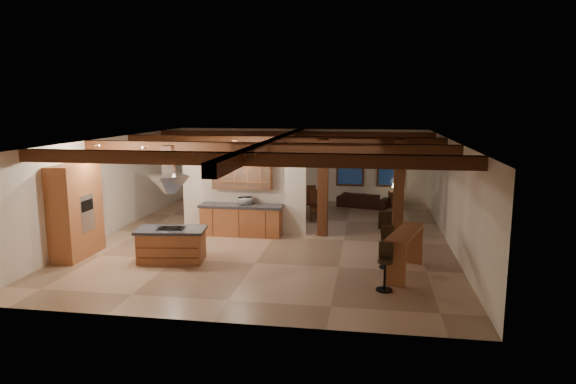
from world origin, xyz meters
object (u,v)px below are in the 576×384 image
object	(u,v)px
dining_table	(295,210)
bar_counter	(405,245)
sofa	(363,200)
kitchen_island	(172,244)

from	to	relation	value
dining_table	bar_counter	world-z (taller)	bar_counter
dining_table	bar_counter	distance (m)	6.35
bar_counter	sofa	bearing A→B (deg)	97.88
kitchen_island	bar_counter	world-z (taller)	bar_counter
kitchen_island	dining_table	size ratio (longest dim) A/B	1.05
bar_counter	dining_table	bearing A→B (deg)	121.96
dining_table	bar_counter	bearing A→B (deg)	-68.88
dining_table	bar_counter	size ratio (longest dim) A/B	0.86
dining_table	sofa	distance (m)	3.26
sofa	kitchen_island	bearing A→B (deg)	75.18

